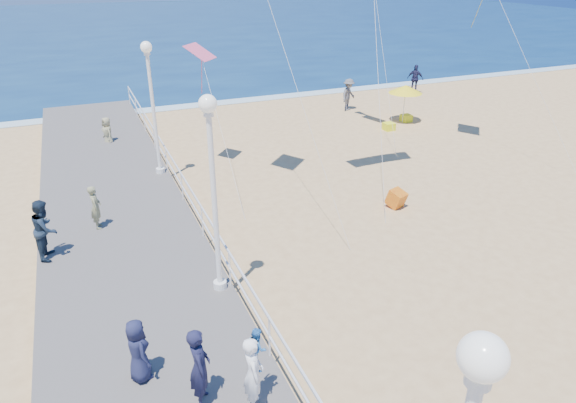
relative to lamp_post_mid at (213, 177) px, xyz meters
name	(u,v)px	position (x,y,z in m)	size (l,w,h in m)	color
ground	(386,260)	(5.35, 0.00, -3.66)	(160.00, 160.00, 0.00)	tan
ocean	(126,27)	(5.35, 65.00, -3.65)	(160.00, 90.00, 0.05)	#0D2A4F
surf_line	(213,104)	(5.35, 20.50, -3.63)	(160.00, 1.20, 0.04)	white
boardwalk	(141,313)	(-2.15, 0.00, -3.46)	(5.00, 44.00, 0.40)	#65605C
railing	(229,259)	(0.30, 0.00, -2.41)	(0.05, 42.00, 0.55)	white
lamp_post_mid	(213,177)	(0.00, 0.00, 0.00)	(0.44, 0.44, 5.32)	white
lamp_post_far	(152,95)	(0.00, 9.00, 0.00)	(0.44, 0.44, 5.32)	white
woman_holding_toddler	(253,373)	(-0.49, -4.20, -2.43)	(0.61, 0.40, 1.67)	white
toddler_held	(257,347)	(-0.34, -4.05, -1.96)	(0.44, 0.34, 0.91)	#357EC7
spectator_0	(200,367)	(-1.42, -3.68, -2.37)	(0.65, 0.42, 1.77)	#171834
spectator_4	(138,350)	(-2.47, -2.55, -2.53)	(0.72, 0.47, 1.47)	#1B1E3C
spectator_6	(96,207)	(-2.77, 4.94, -2.52)	(0.54, 0.36, 1.49)	#818159
spectator_7	(45,229)	(-4.25, 3.59, -2.34)	(0.90, 0.70, 1.84)	#1A2839
beach_walker_a	(349,95)	(12.73, 15.88, -2.70)	(1.24, 0.71, 1.92)	#545459
beach_walker_b	(415,79)	(19.24, 18.13, -2.71)	(1.12, 0.46, 1.91)	#1C1D3E
beach_walker_c	(108,133)	(-1.60, 14.13, -2.87)	(0.78, 0.51, 1.59)	gray
box_kite	(396,200)	(7.72, 3.06, -3.36)	(0.55, 0.55, 0.60)	red
beach_umbrella	(406,89)	(14.33, 12.32, -1.75)	(1.90, 1.90, 2.14)	white
beach_chair_left	(389,126)	(12.79, 11.38, -3.46)	(0.55, 0.55, 0.40)	#EAF419
beach_chair_right	(406,118)	(14.60, 12.37, -3.46)	(0.55, 0.55, 0.40)	yellow
kite_diamond_pink	(200,52)	(2.27, 9.96, 1.38)	(1.12, 1.12, 0.02)	#DD5179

